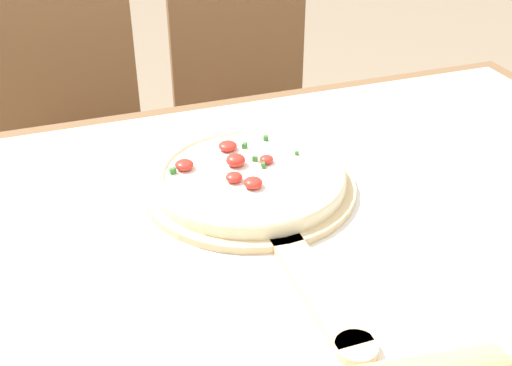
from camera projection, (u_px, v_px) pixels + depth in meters
name	position (u px, v px, depth m)	size (l,w,h in m)	color
dining_table	(291.00, 283.00, 0.98)	(1.40, 0.94, 0.75)	brown
towel_cloth	(293.00, 228.00, 0.93)	(1.32, 0.86, 0.00)	silver
pizza_peel	(256.00, 196.00, 0.98)	(0.33, 0.56, 0.01)	#D6B784
pizza	(249.00, 176.00, 1.00)	(0.30, 0.30, 0.04)	beige
chair_left	(73.00, 142.00, 1.67)	(0.41, 0.41, 0.89)	brown
chair_right	(246.00, 116.00, 1.81)	(0.43, 0.43, 0.89)	brown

